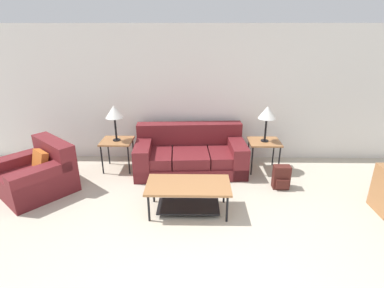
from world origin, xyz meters
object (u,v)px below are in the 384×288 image
Objects in this scene: side_table_left at (117,143)px; table_lamp_left at (114,113)px; couch at (190,155)px; table_lamp_right at (267,113)px; armchair at (38,175)px; backpack at (281,177)px; coffee_table at (188,191)px; side_table_right at (264,144)px.

table_lamp_left is at bearing -63.43° from side_table_left.
table_lamp_right is at bearing 0.17° from couch.
armchair is 3.58× the size of backpack.
coffee_table is at bearing -45.79° from side_table_left.
armchair is 2.18× the size of table_lamp_right.
couch is at bearing -179.83° from table_lamp_right.
armchair reaches higher than side_table_left.
side_table_left is (-1.36, 0.00, 0.23)m from couch.
couch is 5.15× the size of backpack.
side_table_left is 1.00× the size of side_table_right.
armchair is at bearing -143.64° from side_table_left.
backpack is (2.89, -0.69, -0.33)m from side_table_left.
couch is 1.38m from side_table_left.
table_lamp_right is (2.73, -0.00, 0.59)m from side_table_left.
coffee_table is 1.83× the size of table_lamp_left.
coffee_table is 1.96m from side_table_left.
side_table_left is 0.88× the size of table_lamp_left.
armchair is 4.02m from backpack.
couch is at bearing -0.17° from side_table_left.
side_table_left is at bearing 166.57° from backpack.
armchair is at bearing -178.12° from backpack.
backpack is (0.17, -0.69, -0.92)m from table_lamp_right.
side_table_left is at bearing 180.00° from table_lamp_right.
couch reaches higher than coffee_table.
table_lamp_left is at bearing 36.36° from armchair.
table_lamp_right is (1.36, 1.40, 0.78)m from coffee_table.
table_lamp_right is at bearing -99.46° from side_table_right.
side_table_right is at bearing 103.65° from backpack.
table_lamp_right is at bearing 103.65° from backpack.
side_table_left and side_table_right have the same top height.
table_lamp_left reaches higher than armchair.
side_table_right is 0.78m from backpack.
side_table_right is 2.79m from table_lamp_left.
table_lamp_left is at bearing 134.21° from coffee_table.
coffee_table is at bearing -89.90° from couch.
couch is at bearing 155.87° from backpack.
couch is at bearing 18.29° from armchair.
table_lamp_left is at bearing 180.00° from table_lamp_right.
coffee_table is 2.10m from table_lamp_left.
couch is 1.40m from coffee_table.
coffee_table is at bearing -13.10° from armchair.
table_lamp_left reaches higher than couch.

